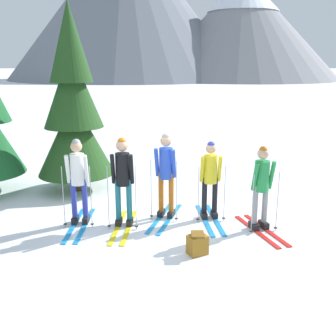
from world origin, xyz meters
TOP-DOWN VIEW (x-y plane):
  - ground_plane at (0.00, 0.00)m, footprint 400.00×400.00m
  - skier_in_white at (-1.54, -0.08)m, footprint 0.61×1.80m
  - skier_in_black at (-0.63, -0.17)m, footprint 0.61×1.75m
  - skier_in_blue at (0.21, 0.30)m, footprint 0.77×1.77m
  - skier_in_yellow at (1.11, 0.20)m, footprint 0.61×1.75m
  - skier_in_green at (2.04, -0.36)m, footprint 0.80×1.63m
  - pine_tree_near at (-2.07, 2.16)m, footprint 1.90×1.90m
  - backpack_on_snow_front at (0.75, -1.42)m, footprint 0.39×0.36m
  - mountain_ridge_distant at (-1.26, 71.31)m, footprint 60.87×44.42m

SIDE VIEW (x-z plane):
  - ground_plane at x=0.00m, z-range 0.00..0.00m
  - backpack_on_snow_front at x=0.75m, z-range 0.00..0.38m
  - skier_in_yellow at x=1.11m, z-range 0.07..1.71m
  - skier_in_green at x=2.04m, z-range 0.07..1.74m
  - skier_in_white at x=-1.54m, z-range 0.08..1.84m
  - skier_in_black at x=-0.63m, z-range 0.12..1.92m
  - skier_in_blue at x=0.21m, z-range 0.12..1.92m
  - pine_tree_near at x=-2.07m, z-range -0.20..4.40m
  - mountain_ridge_distant at x=-1.26m, z-range -0.97..26.68m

